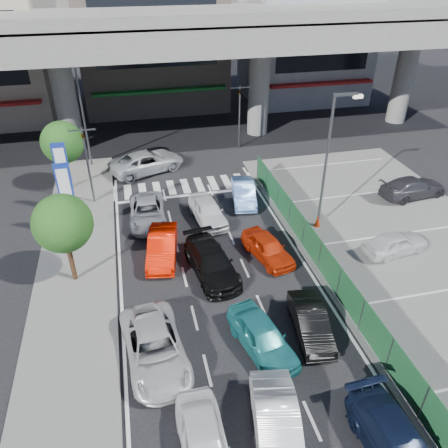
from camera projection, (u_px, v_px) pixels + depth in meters
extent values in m
plane|color=black|center=(229.00, 312.00, 20.16)|extent=(120.00, 120.00, 0.00)
cube|color=#5B5B59|center=(415.00, 255.00, 23.90)|extent=(12.00, 28.00, 0.06)
cube|color=#5B5B59|center=(76.00, 279.00, 22.07)|extent=(4.00, 30.00, 0.12)
cylinder|color=slate|center=(66.00, 101.00, 34.59)|extent=(1.80, 1.80, 8.00)
cylinder|color=slate|center=(259.00, 88.00, 37.66)|extent=(1.80, 1.80, 8.00)
cylinder|color=slate|center=(404.00, 79.00, 40.35)|extent=(1.80, 1.80, 8.00)
cube|color=slate|center=(162.00, 29.00, 33.45)|extent=(64.00, 14.00, 2.00)
cube|color=slate|center=(172.00, 23.00, 27.16)|extent=(64.00, 0.40, 0.90)
cube|color=slate|center=(152.00, 1.00, 38.35)|extent=(64.00, 0.40, 0.90)
cube|color=gray|center=(151.00, 28.00, 43.30)|extent=(14.00, 10.00, 15.00)
cube|color=#167127|center=(160.00, 90.00, 41.62)|extent=(12.60, 1.60, 0.25)
cube|color=black|center=(155.00, 28.00, 38.77)|extent=(11.20, 0.10, 6.75)
cube|color=gray|center=(304.00, 40.00, 46.36)|extent=(12.00, 10.00, 12.00)
cube|color=#A51414|center=(320.00, 83.00, 43.87)|extent=(10.80, 1.60, 0.25)
cube|color=black|center=(324.00, 42.00, 41.90)|extent=(9.60, 0.10, 5.40)
cylinder|color=#595B60|center=(88.00, 167.00, 27.45)|extent=(0.14, 0.14, 5.20)
cube|color=#595B60|center=(82.00, 130.00, 26.17)|extent=(1.60, 0.08, 0.08)
imported|color=black|center=(83.00, 135.00, 26.33)|extent=(0.26, 1.24, 0.50)
cylinder|color=#595B60|center=(239.00, 117.00, 35.46)|extent=(0.14, 0.14, 5.20)
cube|color=#595B60|center=(240.00, 88.00, 34.18)|extent=(1.60, 0.08, 0.08)
imported|color=black|center=(240.00, 91.00, 34.34)|extent=(0.26, 1.24, 0.50)
cylinder|color=#595B60|center=(326.00, 165.00, 24.30)|extent=(0.16, 0.16, 8.00)
cube|color=#595B60|center=(346.00, 94.00, 22.33)|extent=(1.40, 0.15, 0.15)
cube|color=silver|center=(358.00, 96.00, 22.54)|extent=(0.50, 0.22, 0.18)
cylinder|color=#595B60|center=(83.00, 115.00, 31.58)|extent=(0.16, 0.16, 8.00)
cube|color=#595B60|center=(82.00, 58.00, 29.61)|extent=(1.40, 0.15, 0.15)
cube|color=silver|center=(93.00, 60.00, 29.83)|extent=(0.50, 0.22, 0.18)
cylinder|color=#595B60|center=(72.00, 222.00, 24.77)|extent=(0.10, 0.10, 2.20)
cube|color=navy|center=(65.00, 189.00, 23.65)|extent=(0.80, 0.12, 3.00)
cube|color=white|center=(65.00, 189.00, 23.59)|extent=(0.60, 0.02, 2.40)
cylinder|color=#595B60|center=(69.00, 197.00, 27.16)|extent=(0.10, 0.10, 2.20)
cube|color=navy|center=(62.00, 167.00, 26.04)|extent=(0.80, 0.12, 3.00)
cube|color=white|center=(62.00, 167.00, 25.98)|extent=(0.60, 0.02, 2.40)
cylinder|color=#382314|center=(72.00, 261.00, 21.46)|extent=(0.24, 0.24, 2.40)
sphere|color=#144513|center=(63.00, 223.00, 20.29)|extent=(2.80, 2.80, 2.80)
cylinder|color=#382314|center=(69.00, 173.00, 29.95)|extent=(0.24, 0.24, 2.40)
sphere|color=#144513|center=(62.00, 142.00, 28.78)|extent=(2.80, 2.80, 2.80)
imported|color=white|center=(203.00, 443.00, 14.14)|extent=(1.61, 3.92, 1.33)
imported|color=white|center=(277.00, 425.00, 14.62)|extent=(2.16, 4.38, 1.38)
imported|color=black|center=(399.00, 447.00, 14.02)|extent=(2.10, 4.65, 1.32)
imported|color=silver|center=(155.00, 348.00, 17.48)|extent=(2.77, 5.17, 1.38)
imported|color=teal|center=(262.00, 337.00, 17.97)|extent=(2.49, 4.31, 1.38)
imported|color=black|center=(311.00, 322.00, 18.77)|extent=(1.79, 3.88, 1.23)
imported|color=red|center=(162.00, 247.00, 23.39)|extent=(2.16, 4.38, 1.38)
imported|color=black|center=(212.00, 262.00, 22.23)|extent=(2.56, 4.97, 1.38)
imported|color=red|center=(268.00, 248.00, 23.39)|extent=(2.41, 4.00, 1.27)
imported|color=#B9BCC1|center=(147.00, 212.00, 26.59)|extent=(2.33, 4.68, 1.27)
imported|color=white|center=(208.00, 211.00, 26.57)|extent=(2.10, 4.21, 1.38)
imported|color=#638FDC|center=(244.00, 193.00, 28.65)|extent=(2.04, 4.16, 1.31)
imported|color=#B6BBBF|center=(147.00, 162.00, 32.51)|extent=(6.06, 4.32, 1.53)
imported|color=silver|center=(396.00, 243.00, 23.69)|extent=(3.88, 2.03, 1.26)
imported|color=#333237|center=(413.00, 187.00, 29.10)|extent=(4.84, 2.45, 1.35)
cone|color=red|center=(318.00, 221.00, 26.12)|extent=(0.37, 0.37, 0.71)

